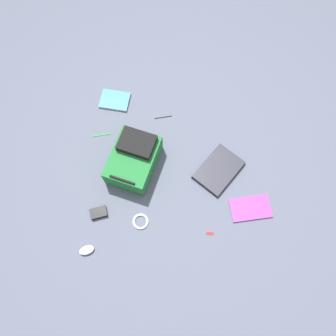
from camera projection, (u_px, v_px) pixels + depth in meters
The scene contains 11 objects.
ground_plane at pixel (167, 164), 2.39m from camera, with size 4.14×4.14×0.00m, color #4C5160.
backpack at pixel (134, 159), 2.30m from camera, with size 0.49×0.43×0.22m.
laptop at pixel (219, 170), 2.36m from camera, with size 0.41×0.41×0.03m.
book_comic at pixel (250, 208), 2.27m from camera, with size 0.18×0.29×0.01m.
book_blue at pixel (115, 100), 2.57m from camera, with size 0.22×0.26×0.02m.
computer_mouse at pixel (87, 250), 2.16m from camera, with size 0.06×0.10×0.03m, color silver.
cable_coil at pixel (141, 221), 2.24m from camera, with size 0.11×0.11×0.02m, color silver.
power_brick at pixel (99, 213), 2.25m from camera, with size 0.07×0.11×0.03m, color black.
pen_black at pixel (102, 135), 2.47m from camera, with size 0.01×0.01×0.14m, color #198C33.
pen_blue at pixel (163, 117), 2.52m from camera, with size 0.01×0.01×0.14m, color black.
usb_stick at pixel (210, 233), 2.21m from camera, with size 0.02×0.05×0.01m, color #B21919.
Camera 1 is at (-0.86, 0.05, 2.23)m, focal length 34.93 mm.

